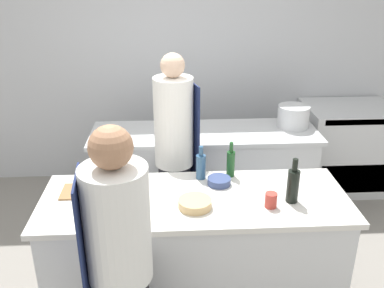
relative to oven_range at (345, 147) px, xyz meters
The scene contains 14 objects.
wall_back 2.06m from the oven_range, 166.86° to the left, with size 8.00×0.06×2.80m.
prep_counter 2.48m from the oven_range, 136.31° to the right, with size 2.12×0.77×0.89m.
pass_counter 1.69m from the oven_range, 163.12° to the right, with size 2.16×0.66×0.89m.
oven_range is the anchor object (origin of this frame).
chef_at_prep_near 3.26m from the oven_range, 134.00° to the right, with size 0.39×0.37×1.66m.
chef_at_stove 2.19m from the oven_range, 152.84° to the right, with size 0.37×0.36×1.74m.
bottle_olive_oil 2.20m from the oven_range, 122.46° to the right, with size 0.08×0.08×0.32m.
bottle_vinegar 2.30m from the oven_range, 140.44° to the right, with size 0.07×0.07×0.26m.
bottle_wine 2.12m from the oven_range, 136.97° to the right, with size 0.06×0.06×0.27m.
bowl_mixing_large 2.61m from the oven_range, 134.42° to the right, with size 0.22×0.22×0.06m.
bowl_prep_small 2.26m from the oven_range, 136.32° to the right, with size 0.17×0.17×0.05m.
cup 2.32m from the oven_range, 124.96° to the right, with size 0.08×0.08×0.10m.
cutting_board 3.02m from the oven_range, 147.80° to the right, with size 0.39×0.22×0.01m.
stockpot 1.01m from the oven_range, 151.18° to the right, with size 0.30×0.30×0.21m.
Camera 1 is at (-0.16, -2.54, 2.39)m, focal length 40.00 mm.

